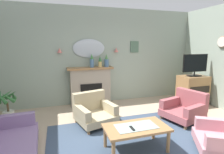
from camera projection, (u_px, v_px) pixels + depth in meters
The scene contains 19 objects.
floor at pixel (139, 152), 3.16m from camera, with size 7.24×6.57×0.10m, color tan.
wall_back at pixel (101, 56), 5.55m from camera, with size 7.24×0.10×2.93m, color #93A393.
patterned_rug at pixel (135, 143), 3.34m from camera, with size 3.20×2.40×0.01m, color #38475B.
fireplace at pixel (91, 86), 5.39m from camera, with size 1.36×0.36×1.16m.
mantel_vase_right at pixel (92, 61), 5.24m from camera, with size 0.12×0.12×0.40m.
mantel_vase_centre at pixel (100, 62), 5.32m from camera, with size 0.11×0.11×0.33m.
mantel_vase_left at pixel (106, 61), 5.37m from camera, with size 0.14×0.14×0.39m.
wall_mirror at pixel (89, 48), 5.31m from camera, with size 0.96×0.06×0.56m, color #B2BCC6.
wall_sconce_left at pixel (60, 50), 5.03m from camera, with size 0.14×0.14×0.14m, color #D17066.
wall_sconce_right at pixel (116, 50), 5.53m from camera, with size 0.14×0.14×0.14m, color #D17066.
wall_clock at pixel (222, 42), 4.90m from camera, with size 0.04×0.31×0.31m.
framed_picture at pixel (135, 47), 5.76m from camera, with size 0.28×0.03×0.36m, color #4C6B56.
coffee_table at pixel (136, 130), 3.06m from camera, with size 1.10×0.60×0.45m.
tv_remote at pixel (132, 128), 2.96m from camera, with size 0.04×0.16×0.02m, color black.
armchair_in_corner at pixel (185, 108), 4.32m from camera, with size 1.00×0.99×0.71m.
armchair_by_coffee_table at pixel (94, 111), 4.14m from camera, with size 0.99×1.00×0.71m.
tv_cabinet at pixel (192, 90), 5.38m from camera, with size 0.80×0.57×0.90m.
tv_flatscreen at pixel (195, 65), 5.21m from camera, with size 0.84×0.24×0.65m.
potted_plant_small_fern at pixel (8, 105), 4.30m from camera, with size 0.49×0.50×0.77m.
Camera 1 is at (-1.32, -2.59, 1.84)m, focal length 28.41 mm.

